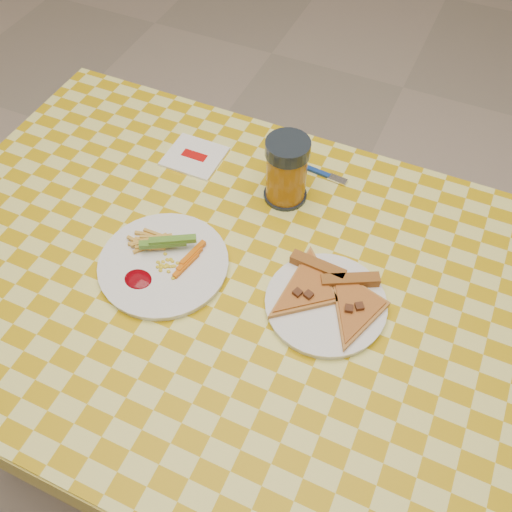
% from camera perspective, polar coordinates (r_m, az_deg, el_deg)
% --- Properties ---
extents(ground, '(8.00, 8.00, 0.00)m').
position_cam_1_polar(ground, '(1.74, -1.64, -16.76)').
color(ground, '#BBAA96').
rests_on(ground, ground).
extents(table, '(1.28, 0.88, 0.76)m').
position_cam_1_polar(table, '(1.13, -2.43, -4.43)').
color(table, white).
rests_on(table, ground).
extents(plate_left, '(0.30, 0.30, 0.01)m').
position_cam_1_polar(plate_left, '(1.09, -9.21, -0.88)').
color(plate_left, white).
rests_on(plate_left, table).
extents(plate_right, '(0.25, 0.25, 0.01)m').
position_cam_1_polar(plate_right, '(1.03, 6.97, -4.84)').
color(plate_right, white).
rests_on(plate_right, table).
extents(fries_veggies, '(0.16, 0.15, 0.04)m').
position_cam_1_polar(fries_veggies, '(1.09, -9.34, 0.33)').
color(fries_veggies, '#EAC04A').
rests_on(fries_veggies, plate_left).
extents(pizza_slices, '(0.27, 0.24, 0.02)m').
position_cam_1_polar(pizza_slices, '(1.03, 7.45, -3.78)').
color(pizza_slices, gold).
rests_on(pizza_slices, plate_right).
extents(drink_glass, '(0.09, 0.09, 0.15)m').
position_cam_1_polar(drink_glass, '(1.15, 3.07, 8.49)').
color(drink_glass, black).
rests_on(drink_glass, table).
extents(napkin, '(0.12, 0.11, 0.01)m').
position_cam_1_polar(napkin, '(1.29, -6.18, 9.88)').
color(napkin, white).
rests_on(napkin, table).
extents(fork, '(0.13, 0.03, 0.01)m').
position_cam_1_polar(fork, '(1.25, 6.38, 8.32)').
color(fork, navy).
rests_on(fork, table).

